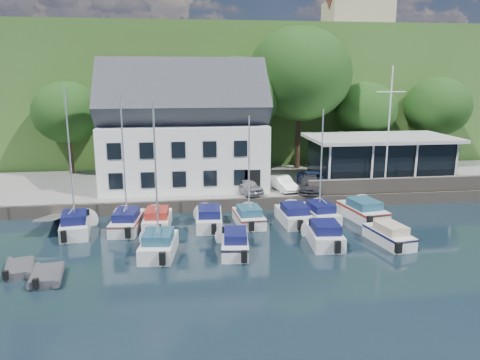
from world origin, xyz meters
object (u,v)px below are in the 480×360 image
(boat_r1_1, at_px, (124,168))
(boat_r1_5, at_px, (294,213))
(car_white, at_px, (283,183))
(dinghy_0, at_px, (20,267))
(car_silver, at_px, (246,185))
(boat_r1_4, at_px, (249,168))
(boat_r1_6, at_px, (321,163))
(dinghy_1, at_px, (47,274))
(flagpole, at_px, (389,130))
(boat_r2_3, at_px, (324,233))
(club_pavilion, at_px, (379,158))
(car_dgrey, at_px, (310,183))
(boat_r2_4, at_px, (389,233))
(boat_r1_2, at_px, (155,168))
(boat_r2_1, at_px, (156,180))
(car_blue, at_px, (313,179))
(boat_r1_3, at_px, (209,216))
(harbor_building, at_px, (184,136))
(boat_r1_7, at_px, (363,209))
(boat_r2_2, at_px, (235,241))
(boat_r1_0, at_px, (71,166))

(boat_r1_1, height_order, boat_r1_5, boat_r1_1)
(car_white, relative_size, dinghy_0, 1.34)
(car_white, bearing_deg, boat_r1_5, -105.76)
(car_silver, distance_m, boat_r1_4, 5.80)
(boat_r1_6, relative_size, dinghy_1, 3.03)
(flagpole, bearing_deg, boat_r2_3, -131.82)
(dinghy_0, bearing_deg, car_white, 21.34)
(flagpole, bearing_deg, car_silver, 176.72)
(boat_r1_1, relative_size, dinghy_1, 3.08)
(club_pavilion, distance_m, flagpole, 5.19)
(car_dgrey, height_order, boat_r2_3, car_dgrey)
(boat_r2_4, bearing_deg, boat_r1_4, 138.78)
(car_dgrey, relative_size, dinghy_0, 1.60)
(boat_r1_1, bearing_deg, car_dgrey, 26.17)
(car_white, xyz_separation_m, boat_r1_2, (-10.38, -5.60, 2.75))
(boat_r1_4, bearing_deg, boat_r1_6, -1.40)
(car_silver, relative_size, boat_r2_1, 0.41)
(car_blue, relative_size, boat_r2_3, 0.76)
(club_pavilion, height_order, boat_r1_1, boat_r1_1)
(boat_r1_4, bearing_deg, boat_r2_3, -51.44)
(club_pavilion, relative_size, car_blue, 3.19)
(dinghy_1, bearing_deg, flagpole, 19.61)
(car_white, bearing_deg, boat_r1_3, -150.12)
(car_blue, bearing_deg, dinghy_1, -138.33)
(harbor_building, bearing_deg, boat_r1_3, -80.34)
(club_pavilion, bearing_deg, boat_r1_4, -147.97)
(boat_r1_7, bearing_deg, boat_r1_4, 170.95)
(boat_r1_4, bearing_deg, boat_r1_7, -2.69)
(car_silver, xyz_separation_m, boat_r1_2, (-7.16, -5.03, 2.70))
(car_dgrey, height_order, boat_r1_6, boat_r1_6)
(harbor_building, relative_size, boat_r1_7, 2.30)
(boat_r1_5, xyz_separation_m, boat_r2_1, (-9.63, -4.93, 3.93))
(boat_r2_1, bearing_deg, dinghy_1, -146.45)
(boat_r1_7, height_order, boat_r2_3, boat_r1_7)
(boat_r1_1, distance_m, boat_r1_2, 2.10)
(boat_r1_5, bearing_deg, boat_r1_4, 175.80)
(boat_r2_2, xyz_separation_m, dinghy_0, (-12.18, -1.48, -0.40))
(boat_r1_2, bearing_deg, car_silver, 39.11)
(boat_r1_1, xyz_separation_m, dinghy_1, (-3.44, -7.89, -4.12))
(boat_r2_3, bearing_deg, car_white, 96.72)
(boat_r1_6, xyz_separation_m, dinghy_1, (-17.47, -8.10, -4.04))
(boat_r1_0, bearing_deg, boat_r1_1, 0.13)
(harbor_building, distance_m, boat_r1_6, 13.19)
(boat_r1_0, bearing_deg, car_blue, 12.80)
(boat_r1_3, height_order, dinghy_1, boat_r1_3)
(car_blue, distance_m, boat_r1_5, 7.43)
(boat_r1_1, relative_size, boat_r1_7, 1.43)
(boat_r2_4, bearing_deg, boat_r2_1, 169.94)
(boat_r1_7, distance_m, dinghy_0, 23.56)
(harbor_building, relative_size, flagpole, 1.39)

